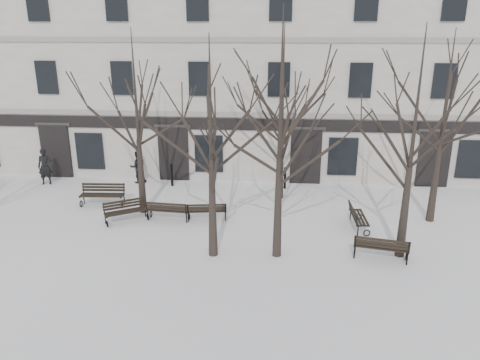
# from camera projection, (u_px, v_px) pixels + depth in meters

# --- Properties ---
(ground) EXTENTS (100.00, 100.00, 0.00)m
(ground) POSITION_uv_depth(u_px,v_px,m) (221.00, 248.00, 17.62)
(ground) COLOR white
(ground) RESTS_ON ground
(building) EXTENTS (40.40, 10.20, 11.40)m
(building) POSITION_uv_depth(u_px,v_px,m) (246.00, 68.00, 28.13)
(building) COLOR beige
(building) RESTS_ON ground
(tree_1) EXTENTS (5.43, 5.43, 7.76)m
(tree_1) POSITION_uv_depth(u_px,v_px,m) (211.00, 124.00, 15.57)
(tree_1) COLOR black
(tree_1) RESTS_ON ground
(tree_2) EXTENTS (6.03, 6.03, 8.62)m
(tree_2) POSITION_uv_depth(u_px,v_px,m) (281.00, 108.00, 15.36)
(tree_2) COLOR black
(tree_2) RESTS_ON ground
(tree_3) EXTENTS (5.65, 5.65, 8.07)m
(tree_3) POSITION_uv_depth(u_px,v_px,m) (416.00, 118.00, 15.45)
(tree_3) COLOR black
(tree_3) RESTS_ON ground
(tree_4) EXTENTS (5.53, 5.53, 7.90)m
(tree_4) POSITION_uv_depth(u_px,v_px,m) (136.00, 102.00, 19.49)
(tree_4) COLOR black
(tree_4) RESTS_ON ground
(tree_5) EXTENTS (5.70, 5.70, 8.15)m
(tree_5) POSITION_uv_depth(u_px,v_px,m) (283.00, 92.00, 21.14)
(tree_5) COLOR black
(tree_5) RESTS_ON ground
(tree_6) EXTENTS (5.54, 5.54, 7.91)m
(tree_6) POSITION_uv_depth(u_px,v_px,m) (445.00, 106.00, 18.52)
(tree_6) COLOR black
(tree_6) RESTS_ON ground
(bench_0) EXTENTS (1.86, 1.49, 0.91)m
(bench_0) POSITION_uv_depth(u_px,v_px,m) (126.00, 210.00, 19.85)
(bench_0) COLOR black
(bench_0) RESTS_ON ground
(bench_1) EXTENTS (1.85, 0.80, 0.91)m
(bench_1) POSITION_uv_depth(u_px,v_px,m) (168.00, 210.00, 19.93)
(bench_1) COLOR black
(bench_1) RESTS_ON ground
(bench_2) EXTENTS (1.98, 1.05, 0.95)m
(bench_2) POSITION_uv_depth(u_px,v_px,m) (381.00, 247.00, 16.55)
(bench_2) COLOR black
(bench_2) RESTS_ON ground
(bench_3) EXTENTS (2.04, 0.84, 1.01)m
(bench_3) POSITION_uv_depth(u_px,v_px,m) (103.00, 194.00, 21.64)
(bench_3) COLOR black
(bench_3) RESTS_ON ground
(bench_4) EXTENTS (1.74, 0.84, 0.84)m
(bench_4) POSITION_uv_depth(u_px,v_px,m) (207.00, 210.00, 19.96)
(bench_4) COLOR black
(bench_4) RESTS_ON ground
(bench_5) EXTENTS (0.71, 1.80, 0.90)m
(bench_5) POSITION_uv_depth(u_px,v_px,m) (357.00, 217.00, 19.24)
(bench_5) COLOR black
(bench_5) RESTS_ON ground
(bollard_a) EXTENTS (0.15, 0.15, 1.18)m
(bollard_a) POSITION_uv_depth(u_px,v_px,m) (172.00, 174.00, 24.21)
(bollard_a) COLOR black
(bollard_a) RESTS_ON ground
(bollard_b) EXTENTS (0.15, 0.15, 1.15)m
(bollard_b) POSITION_uv_depth(u_px,v_px,m) (285.00, 177.00, 23.83)
(bollard_b) COLOR black
(bollard_b) RESTS_ON ground
(pedestrian_a) EXTENTS (0.81, 0.65, 1.92)m
(pedestrian_a) POSITION_uv_depth(u_px,v_px,m) (47.00, 184.00, 24.71)
(pedestrian_a) COLOR black
(pedestrian_a) RESTS_ON ground
(pedestrian_b) EXTENTS (1.03, 0.93, 1.73)m
(pedestrian_b) POSITION_uv_depth(u_px,v_px,m) (139.00, 182.00, 24.94)
(pedestrian_b) COLOR black
(pedestrian_b) RESTS_ON ground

